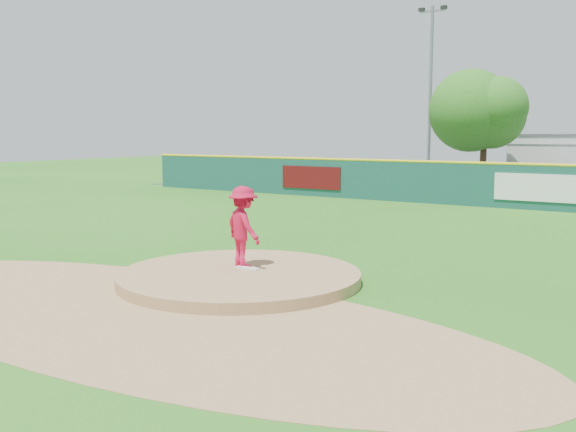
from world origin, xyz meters
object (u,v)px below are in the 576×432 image
Objects in this scene: van at (574,183)px; playground_slide at (304,177)px; light_pole_left at (430,89)px; pitcher at (243,227)px; deciduous_tree at (485,112)px.

playground_slide is at bearing 80.40° from van.
playground_slide is at bearing -139.19° from light_pole_left.
light_pole_left is (-5.74, 26.50, 4.85)m from pitcher.
light_pole_left reaches higher than pitcher.
pitcher is at bearing 149.61° from van.
deciduous_tree is 4.72m from light_pole_left.
van is (2.99, 25.00, -0.48)m from pitcher.
pitcher is 0.38× the size of van.
pitcher is at bearing -85.94° from deciduous_tree.
van is 10.34m from light_pole_left.
pitcher is 0.26× the size of deciduous_tree.
deciduous_tree is at bearing 17.56° from playground_slide.
deciduous_tree reaches higher than pitcher.
van is at bearing 13.96° from playground_slide.
light_pole_left is at bearing 56.69° from van.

